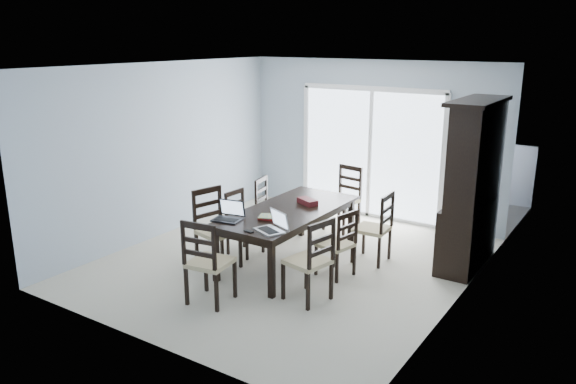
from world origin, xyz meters
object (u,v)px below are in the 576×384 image
at_px(chair_right_mid, 341,237).
at_px(chair_right_near, 314,252).
at_px(chair_left_mid, 240,215).
at_px(dining_table, 289,215).
at_px(chair_right_far, 379,220).
at_px(chair_end_far, 346,191).
at_px(chair_left_far, 268,202).
at_px(laptop_dark, 227,216).
at_px(cell_phone, 249,231).
at_px(chair_left_near, 213,219).
at_px(laptop_silver, 269,227).
at_px(hot_tub, 360,175).
at_px(chair_end_near, 205,254).
at_px(china_hutch, 472,187).
at_px(game_box, 307,202).

bearing_deg(chair_right_mid, chair_right_near, -163.34).
bearing_deg(chair_left_mid, dining_table, 96.93).
height_order(chair_right_far, chair_end_far, chair_end_far).
height_order(chair_left_far, laptop_dark, chair_left_far).
bearing_deg(chair_right_near, chair_left_far, 60.56).
height_order(dining_table, chair_end_far, chair_end_far).
distance_m(chair_right_mid, cell_phone, 1.21).
height_order(chair_left_mid, chair_end_far, chair_end_far).
xyz_separation_m(dining_table, cell_phone, (0.10, -1.00, 0.08)).
distance_m(dining_table, chair_right_mid, 0.82).
relative_size(chair_left_mid, cell_phone, 8.50).
bearing_deg(cell_phone, dining_table, 107.70).
relative_size(chair_left_far, chair_right_near, 0.93).
xyz_separation_m(chair_left_near, laptop_silver, (1.07, -0.24, 0.17)).
bearing_deg(cell_phone, hot_tub, 111.59).
height_order(dining_table, chair_left_far, chair_left_far).
distance_m(chair_left_near, chair_left_far, 1.27).
distance_m(chair_left_mid, chair_end_near, 1.65).
height_order(chair_right_mid, laptop_dark, chair_right_mid).
distance_m(china_hutch, chair_left_mid, 3.13).
xyz_separation_m(chair_right_mid, chair_right_far, (0.19, 0.70, 0.06)).
height_order(china_hutch, chair_left_mid, china_hutch).
distance_m(dining_table, chair_end_near, 1.56).
height_order(chair_left_far, game_box, chair_left_far).
bearing_deg(hot_tub, laptop_silver, -77.77).
relative_size(chair_right_mid, game_box, 3.36).
relative_size(laptop_silver, cell_phone, 3.44).
distance_m(chair_right_far, cell_phone, 1.90).
bearing_deg(chair_right_near, dining_table, 58.69).
bearing_deg(hot_tub, chair_left_mid, -92.09).
relative_size(china_hutch, laptop_silver, 5.29).
bearing_deg(dining_table, chair_end_near, -93.55).
height_order(chair_right_mid, chair_end_far, chair_end_far).
distance_m(chair_right_mid, laptop_silver, 1.00).
height_order(chair_right_mid, hot_tub, chair_right_mid).
height_order(chair_left_mid, chair_end_near, chair_end_near).
relative_size(chair_right_near, chair_right_far, 1.03).
height_order(chair_left_mid, chair_right_far, chair_right_far).
relative_size(chair_right_far, laptop_silver, 2.70).
distance_m(chair_end_near, cell_phone, 0.60).
relative_size(dining_table, laptop_silver, 5.29).
relative_size(china_hutch, game_box, 7.28).
relative_size(chair_left_far, game_box, 3.53).
xyz_separation_m(chair_left_far, chair_right_mid, (1.61, -0.69, -0.03)).
relative_size(laptop_dark, hot_tub, 0.21).
distance_m(chair_left_near, game_box, 1.30).
bearing_deg(hot_tub, chair_right_near, -70.36).
bearing_deg(chair_right_near, game_box, 46.20).
relative_size(dining_table, chair_left_near, 1.83).
bearing_deg(hot_tub, chair_left_far, -93.16).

